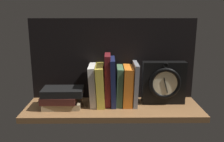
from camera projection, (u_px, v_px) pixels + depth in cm
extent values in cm
cube|color=brown|center=(113.00, 109.00, 108.82)|extent=(78.06, 24.78, 2.50)
cube|color=black|center=(113.00, 59.00, 115.43)|extent=(78.06, 1.20, 38.49)
cube|color=silver|center=(93.00, 85.00, 109.63)|extent=(3.72, 14.11, 18.09)
cube|color=gold|center=(101.00, 85.00, 109.67)|extent=(4.20, 15.55, 18.04)
cube|color=maroon|center=(108.00, 79.00, 109.11)|extent=(2.60, 12.17, 22.94)
cube|color=#192147|center=(113.00, 81.00, 109.34)|extent=(2.62, 14.51, 21.24)
cube|color=#476B44|center=(119.00, 85.00, 109.83)|extent=(3.21, 12.79, 17.34)
cube|color=orange|center=(128.00, 85.00, 109.86)|extent=(4.79, 13.86, 17.43)
cube|color=gray|center=(135.00, 84.00, 109.69)|extent=(2.45, 14.13, 19.07)
cube|color=black|center=(164.00, 83.00, 110.22)|extent=(19.51, 4.92, 19.51)
torus|color=black|center=(165.00, 83.00, 107.32)|extent=(14.32, 1.76, 14.32)
cylinder|color=beige|center=(165.00, 83.00, 107.32)|extent=(11.56, 0.60, 11.56)
cube|color=black|center=(165.00, 81.00, 106.51)|extent=(0.99, 0.30, 2.81)
cube|color=black|center=(166.00, 88.00, 107.36)|extent=(1.54, 0.30, 4.43)
torus|color=black|center=(166.00, 65.00, 105.78)|extent=(2.44, 0.44, 2.44)
cube|color=#9E8966|center=(62.00, 104.00, 107.46)|extent=(16.80, 12.00, 2.67)
cube|color=#471E19|center=(60.00, 98.00, 107.10)|extent=(15.29, 13.45, 3.07)
cube|color=black|center=(63.00, 92.00, 105.49)|extent=(17.76, 10.80, 3.11)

